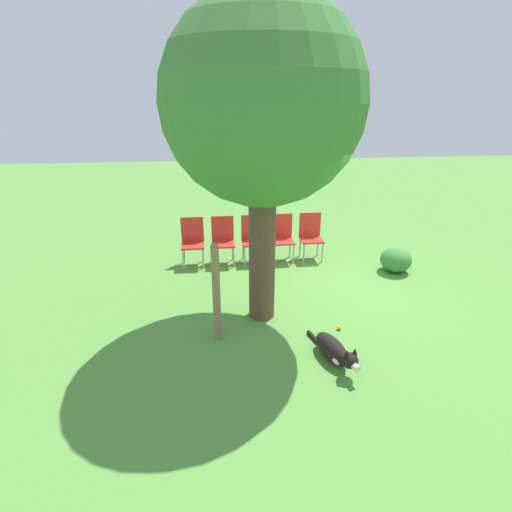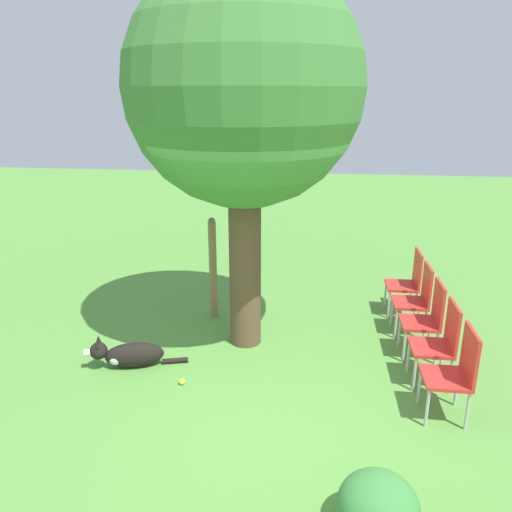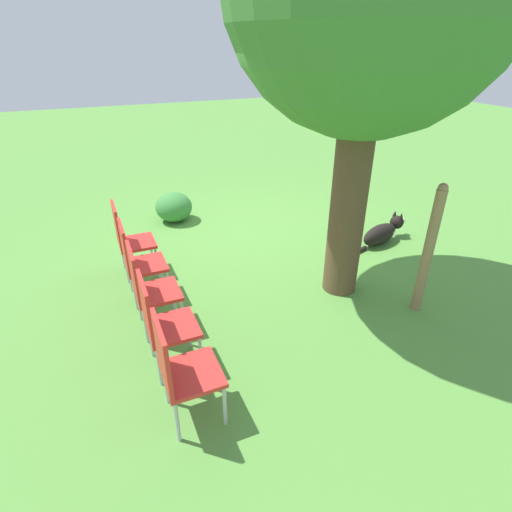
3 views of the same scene
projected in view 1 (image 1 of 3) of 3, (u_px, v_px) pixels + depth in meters
The scene contains 11 objects.
ground_plane at pixel (334, 299), 6.62m from camera, with size 30.00×30.00×0.00m, color #56933D.
oak_tree at pixel (263, 106), 5.00m from camera, with size 2.62×2.62×4.37m.
dog at pixel (335, 351), 5.03m from camera, with size 1.13×0.44×0.39m.
fence_post at pixel (216, 292), 5.31m from camera, with size 0.11×0.11×1.43m.
red_chair_0 at pixel (311, 234), 8.10m from camera, with size 0.42×0.44×0.93m.
red_chair_1 at pixel (282, 235), 8.03m from camera, with size 0.42×0.44×0.93m.
red_chair_2 at pixel (253, 236), 7.96m from camera, with size 0.42×0.44×0.93m.
red_chair_3 at pixel (223, 238), 7.88m from camera, with size 0.42×0.44×0.93m.
red_chair_4 at pixel (193, 239), 7.81m from camera, with size 0.42×0.44×0.93m.
tennis_ball at pixel (339, 328), 5.75m from camera, with size 0.07×0.07×0.07m.
low_shrub at pixel (396, 260), 7.58m from camera, with size 0.58×0.58×0.46m.
Camera 1 is at (-5.67, 1.93, 3.17)m, focal length 28.00 mm.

